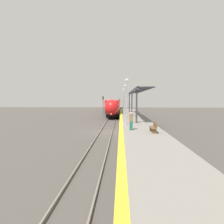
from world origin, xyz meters
The scene contains 13 objects.
ground_plane centered at (0.00, 0.00, 0.00)m, with size 120.00×120.00×0.00m, color #4C4742.
rail_left centered at (-0.72, 0.00, 0.07)m, with size 0.08×90.00×0.15m, color slate.
rail_right centered at (0.72, 0.00, 0.07)m, with size 0.08×90.00×0.15m, color slate.
train centered at (0.00, 50.69, 2.25)m, with size 2.80×80.61×3.94m.
platform_right centered at (3.63, 0.00, 0.51)m, with size 4.15×64.00×1.02m.
platform_bench centered at (4.59, -5.24, 1.48)m, with size 0.44×1.55×0.89m.
person_waiting centered at (2.69, -4.22, 1.88)m, with size 0.36×0.22×1.67m.
railway_signal centered at (-2.37, 19.73, 2.74)m, with size 0.28×0.28×4.50m.
lamppost_near centered at (2.36, -0.56, 3.99)m, with size 0.36×0.20×5.18m.
lamppost_mid centered at (2.36, 7.88, 3.99)m, with size 0.36×0.20×5.18m.
lamppost_far centered at (2.36, 16.33, 3.99)m, with size 0.36×0.20×5.18m.
lamppost_farthest centered at (2.36, 24.78, 3.99)m, with size 0.36×0.20×5.18m.
station_canopy centered at (4.18, 9.38, 5.04)m, with size 2.02×20.69×4.28m.
Camera 1 is at (1.71, -20.41, 3.93)m, focal length 28.00 mm.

